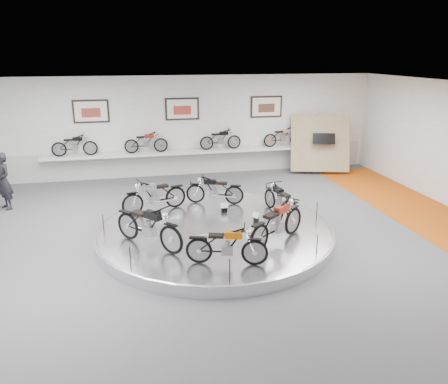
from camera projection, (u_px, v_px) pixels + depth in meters
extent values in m
plane|color=#505053|center=(217.00, 242.00, 11.70)|extent=(16.00, 16.00, 0.00)
plane|color=white|center=(216.00, 89.00, 10.48)|extent=(16.00, 16.00, 0.00)
plane|color=white|center=(183.00, 126.00, 17.60)|extent=(16.00, 0.00, 16.00)
plane|color=white|center=(348.00, 337.00, 4.57)|extent=(16.00, 0.00, 16.00)
cube|color=#B55408|center=(439.00, 222.00, 13.07)|extent=(2.40, 12.60, 0.01)
cube|color=#BCBCBA|center=(184.00, 161.00, 18.03)|extent=(15.68, 0.04, 1.10)
cylinder|color=silver|center=(215.00, 232.00, 11.93)|extent=(6.40, 6.40, 0.30)
torus|color=#B2B2BA|center=(215.00, 228.00, 11.90)|extent=(6.40, 6.40, 0.10)
cube|color=silver|center=(184.00, 152.00, 17.63)|extent=(11.00, 0.55, 0.10)
cube|color=white|center=(91.00, 111.00, 16.65)|extent=(1.35, 0.06, 0.88)
cube|color=white|center=(182.00, 109.00, 17.35)|extent=(1.35, 0.06, 0.88)
cube|color=white|center=(266.00, 107.00, 18.06)|extent=(1.35, 0.06, 0.88)
cube|color=tan|center=(320.00, 143.00, 18.13)|extent=(2.56, 1.52, 2.30)
imported|color=black|center=(4.00, 181.00, 13.92)|extent=(0.76, 0.80, 1.85)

